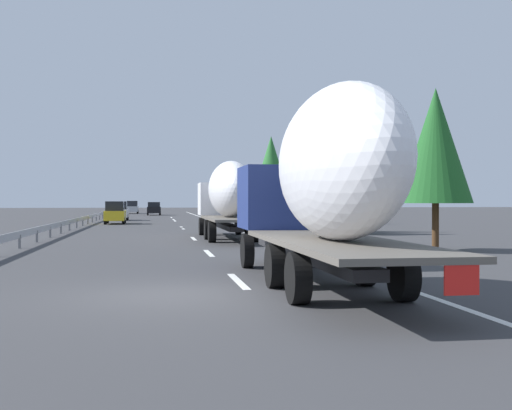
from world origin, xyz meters
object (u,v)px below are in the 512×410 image
(truck_trailing, at_px, (323,180))
(car_black_suv, at_px, (154,209))
(car_silver_hatch, at_px, (132,207))
(car_yellow_coupe, at_px, (115,213))
(road_sign, at_px, (234,197))
(car_white_van, at_px, (119,211))
(truck_lead, at_px, (228,195))

(truck_trailing, distance_m, car_black_suv, 75.77)
(car_silver_hatch, height_order, car_yellow_coupe, car_silver_hatch)
(car_silver_hatch, xyz_separation_m, road_sign, (-45.35, -10.30, 1.38))
(truck_trailing, xyz_separation_m, car_black_suv, (75.65, 3.88, -1.62))
(car_yellow_coupe, height_order, road_sign, road_sign)
(car_black_suv, distance_m, car_silver_hatch, 11.42)
(truck_trailing, relative_size, car_silver_hatch, 2.88)
(car_silver_hatch, relative_size, road_sign, 1.27)
(truck_trailing, bearing_deg, car_yellow_coupe, 9.71)
(car_white_van, height_order, car_yellow_coupe, car_yellow_coupe)
(truck_trailing, height_order, road_sign, truck_trailing)
(car_white_van, xyz_separation_m, road_sign, (-11.22, -10.59, 1.39))
(truck_trailing, height_order, car_white_van, truck_trailing)
(truck_trailing, bearing_deg, car_black_suv, 2.94)
(car_silver_hatch, height_order, road_sign, road_sign)
(car_yellow_coupe, bearing_deg, road_sign, -96.59)
(car_black_suv, distance_m, road_sign, 35.16)
(truck_lead, relative_size, car_white_van, 2.94)
(truck_lead, bearing_deg, truck_trailing, 180.00)
(car_yellow_coupe, distance_m, road_sign, 10.52)
(truck_trailing, relative_size, road_sign, 3.65)
(car_black_suv, bearing_deg, road_sign, -168.53)
(truck_trailing, bearing_deg, car_white_van, 8.13)
(car_silver_hatch, xyz_separation_m, car_yellow_coupe, (-44.15, 0.06, -0.01))
(truck_lead, xyz_separation_m, truck_trailing, (-19.26, 0.00, 0.19))
(truck_trailing, relative_size, car_white_van, 3.04)
(truck_lead, height_order, car_yellow_coupe, truck_lead)
(truck_lead, distance_m, truck_trailing, 19.26)
(car_silver_hatch, bearing_deg, truck_lead, -173.90)
(truck_lead, bearing_deg, car_silver_hatch, 6.10)
(truck_trailing, xyz_separation_m, car_silver_hatch, (86.58, 7.20, -1.56))
(car_black_suv, bearing_deg, truck_lead, -176.06)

